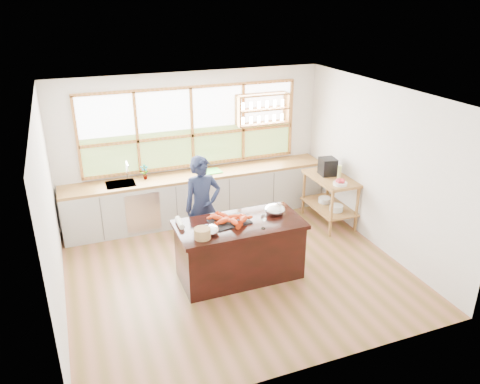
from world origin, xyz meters
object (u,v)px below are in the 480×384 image
espresso_machine (328,167)px  island (240,250)px  cook (203,207)px  wicker_basket (202,233)px

espresso_machine → island: bearing=-143.4°
cook → wicker_basket: (-0.33, -1.10, 0.14)m
island → cook: bearing=109.4°
island → wicker_basket: bearing=-158.9°
cook → espresso_machine: size_ratio=5.39×
island → wicker_basket: (-0.63, -0.24, 0.52)m
wicker_basket → espresso_machine: bearing=27.8°
espresso_machine → cook: bearing=-164.1°
island → espresso_machine: size_ratio=5.96×
island → wicker_basket: 0.85m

